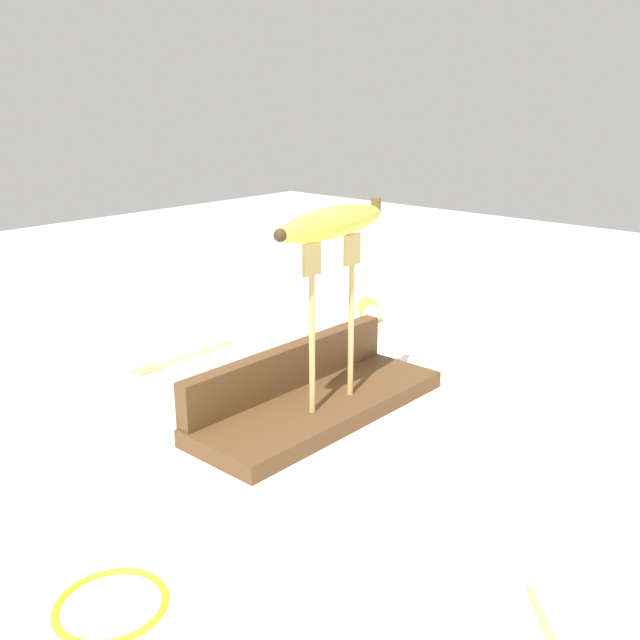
{
  "coord_description": "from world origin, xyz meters",
  "views": [
    {
      "loc": [
        -0.6,
        -0.53,
        0.37
      ],
      "look_at": [
        0.0,
        0.0,
        0.12
      ],
      "focal_mm": 40.2,
      "sensor_mm": 36.0,
      "label": 1
    }
  ],
  "objects": [
    {
      "name": "wire_coil",
      "position": [
        -0.36,
        -0.11,
        0.0
      ],
      "size": [
        0.09,
        0.09,
        0.01
      ],
      "primitive_type": "torus",
      "color": "gold",
      "rests_on": "ground"
    },
    {
      "name": "banana_chunk_near",
      "position": [
        0.34,
        0.19,
        0.02
      ],
      "size": [
        0.05,
        0.06,
        0.04
      ],
      "color": "#B2C138",
      "rests_on": "ground"
    },
    {
      "name": "fork_fallen_near",
      "position": [
        -0.01,
        0.28,
        0.0
      ],
      "size": [
        0.18,
        0.03,
        0.01
      ],
      "color": "tan",
      "rests_on": "ground"
    },
    {
      "name": "board_backstop",
      "position": [
        0.0,
        0.05,
        0.05
      ],
      "size": [
        0.34,
        0.02,
        0.06
      ],
      "primitive_type": "cube",
      "color": "brown",
      "rests_on": "wooden_board"
    },
    {
      "name": "ground_plane",
      "position": [
        0.0,
        0.0,
        0.0
      ],
      "size": [
        3.0,
        3.0,
        0.0
      ],
      "primitive_type": "plane",
      "color": "white"
    },
    {
      "name": "wooden_board",
      "position": [
        0.0,
        0.0,
        0.01
      ],
      "size": [
        0.34,
        0.12,
        0.02
      ],
      "primitive_type": "cube",
      "color": "brown",
      "rests_on": "ground"
    },
    {
      "name": "banana_raised_center",
      "position": [
        -0.0,
        -0.02,
        0.24
      ],
      "size": [
        0.2,
        0.05,
        0.04
      ],
      "color": "#DBD147",
      "rests_on": "fork_stand_center"
    },
    {
      "name": "fork_stand_center",
      "position": [
        0.0,
        -0.02,
        0.14
      ],
      "size": [
        0.1,
        0.01,
        0.2
      ],
      "color": "tan",
      "rests_on": "wooden_board"
    }
  ]
}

